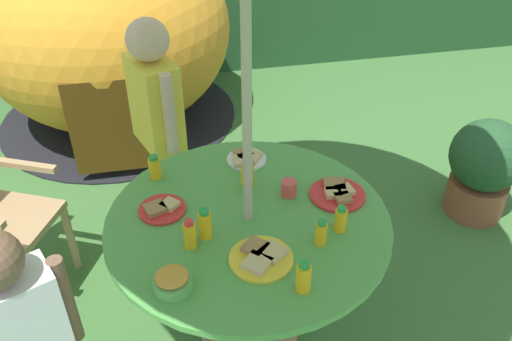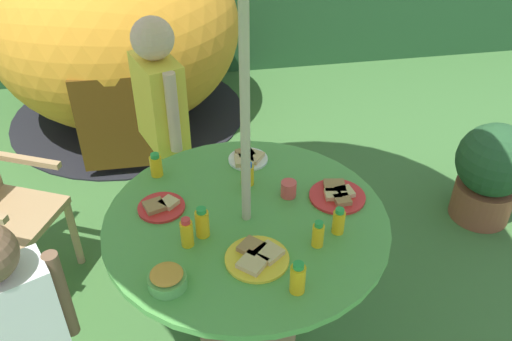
# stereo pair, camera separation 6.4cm
# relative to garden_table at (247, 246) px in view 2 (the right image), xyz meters

# --- Properties ---
(ground_plane) EXTENTS (10.00, 10.00, 0.02)m
(ground_plane) POSITION_rel_garden_table_xyz_m (0.00, 0.00, -0.57)
(ground_plane) COLOR #3D6B33
(garden_table) EXTENTS (1.15, 1.15, 0.71)m
(garden_table) POSITION_rel_garden_table_xyz_m (0.00, 0.00, 0.00)
(garden_table) COLOR tan
(garden_table) RESTS_ON ground_plane
(dome_tent) EXTENTS (1.83, 1.83, 1.43)m
(dome_tent) POSITION_rel_garden_table_xyz_m (-0.59, 2.23, 0.15)
(dome_tent) COLOR orange
(dome_tent) RESTS_ON ground_plane
(potted_plant) EXTENTS (0.42, 0.42, 0.62)m
(potted_plant) POSITION_rel_garden_table_xyz_m (1.52, 0.60, -0.23)
(potted_plant) COLOR brown
(potted_plant) RESTS_ON ground_plane
(child_in_yellow_shirt) EXTENTS (0.28, 0.40, 1.25)m
(child_in_yellow_shirt) POSITION_rel_garden_table_xyz_m (-0.31, 0.88, 0.24)
(child_in_yellow_shirt) COLOR navy
(child_in_yellow_shirt) RESTS_ON ground_plane
(child_in_white_shirt) EXTENTS (0.35, 0.26, 1.10)m
(child_in_white_shirt) POSITION_rel_garden_table_xyz_m (-0.83, -0.37, 0.15)
(child_in_white_shirt) COLOR brown
(child_in_white_shirt) RESTS_ON ground_plane
(snack_bowl) EXTENTS (0.14, 0.14, 0.07)m
(snack_bowl) POSITION_rel_garden_table_xyz_m (-0.33, -0.31, 0.19)
(snack_bowl) COLOR #66B259
(snack_bowl) RESTS_ON garden_table
(plate_center_front) EXTENTS (0.18, 0.18, 0.03)m
(plate_center_front) POSITION_rel_garden_table_xyz_m (0.07, 0.40, 0.17)
(plate_center_front) COLOR white
(plate_center_front) RESTS_ON garden_table
(plate_mid_right) EXTENTS (0.24, 0.24, 0.03)m
(plate_mid_right) POSITION_rel_garden_table_xyz_m (0.40, 0.06, 0.17)
(plate_mid_right) COLOR red
(plate_mid_right) RESTS_ON garden_table
(plate_back_edge) EXTENTS (0.19, 0.19, 0.03)m
(plate_back_edge) POSITION_rel_garden_table_xyz_m (-0.34, 0.12, 0.17)
(plate_back_edge) COLOR red
(plate_back_edge) RESTS_ON garden_table
(plate_center_back) EXTENTS (0.24, 0.24, 0.03)m
(plate_center_back) POSITION_rel_garden_table_xyz_m (0.00, -0.24, 0.17)
(plate_center_back) COLOR yellow
(plate_center_back) RESTS_ON garden_table
(juice_bottle_near_left) EXTENTS (0.05, 0.05, 0.11)m
(juice_bottle_near_left) POSITION_rel_garden_table_xyz_m (0.24, -0.20, 0.21)
(juice_bottle_near_left) COLOR yellow
(juice_bottle_near_left) RESTS_ON garden_table
(juice_bottle_near_right) EXTENTS (0.05, 0.05, 0.13)m
(juice_bottle_near_right) POSITION_rel_garden_table_xyz_m (-0.24, -0.12, 0.21)
(juice_bottle_near_right) COLOR yellow
(juice_bottle_near_right) RESTS_ON garden_table
(juice_bottle_far_left) EXTENTS (0.05, 0.05, 0.11)m
(juice_bottle_far_left) POSITION_rel_garden_table_xyz_m (-0.35, 0.36, 0.21)
(juice_bottle_far_left) COLOR yellow
(juice_bottle_far_left) RESTS_ON garden_table
(juice_bottle_far_right) EXTENTS (0.05, 0.05, 0.13)m
(juice_bottle_far_right) POSITION_rel_garden_table_xyz_m (-0.18, -0.07, 0.22)
(juice_bottle_far_right) COLOR yellow
(juice_bottle_far_right) RESTS_ON garden_table
(juice_bottle_mid_left) EXTENTS (0.05, 0.05, 0.11)m
(juice_bottle_mid_left) POSITION_rel_garden_table_xyz_m (0.33, -0.14, 0.21)
(juice_bottle_mid_left) COLOR yellow
(juice_bottle_mid_left) RESTS_ON garden_table
(juice_bottle_front_edge) EXTENTS (0.06, 0.06, 0.11)m
(juice_bottle_front_edge) POSITION_rel_garden_table_xyz_m (0.04, 0.22, 0.21)
(juice_bottle_front_edge) COLOR yellow
(juice_bottle_front_edge) RESTS_ON garden_table
(juice_bottle_spot_a) EXTENTS (0.05, 0.05, 0.13)m
(juice_bottle_spot_a) POSITION_rel_garden_table_xyz_m (0.11, -0.41, 0.22)
(juice_bottle_spot_a) COLOR yellow
(juice_bottle_spot_a) RESTS_ON garden_table
(cup_near) EXTENTS (0.07, 0.07, 0.07)m
(cup_near) POSITION_rel_garden_table_xyz_m (0.20, 0.11, 0.19)
(cup_near) COLOR #E04C47
(cup_near) RESTS_ON garden_table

